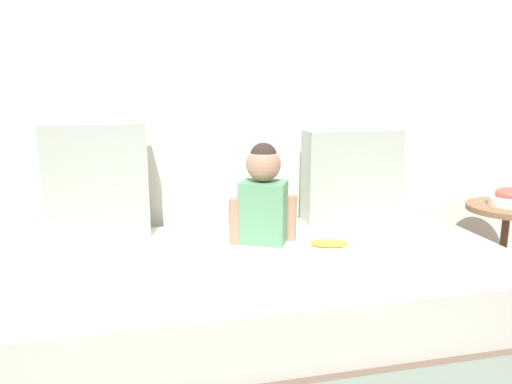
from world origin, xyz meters
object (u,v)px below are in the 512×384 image
(couch, at_px, (246,290))
(side_table, at_px, (506,224))
(throw_pillow_right, at_px, (351,176))
(banana, at_px, (329,243))
(throw_pillow_left, at_px, (97,181))
(fruit_bowl, at_px, (509,198))
(toddler, at_px, (263,194))

(couch, height_order, side_table, side_table)
(throw_pillow_right, xyz_separation_m, banana, (-0.28, -0.41, -0.22))
(throw_pillow_left, distance_m, banana, 1.11)
(throw_pillow_left, bearing_deg, banana, -22.09)
(fruit_bowl, bearing_deg, couch, -173.69)
(couch, xyz_separation_m, throw_pillow_right, (0.64, 0.32, 0.45))
(throw_pillow_right, bearing_deg, couch, -153.54)
(throw_pillow_right, relative_size, toddler, 1.11)
(couch, height_order, throw_pillow_right, throw_pillow_right)
(toddler, height_order, banana, toddler)
(throw_pillow_left, bearing_deg, side_table, -4.10)
(throw_pillow_right, bearing_deg, side_table, -10.16)
(throw_pillow_left, bearing_deg, toddler, -19.38)
(banana, relative_size, fruit_bowl, 0.84)
(throw_pillow_right, height_order, banana, throw_pillow_right)
(couch, bearing_deg, throw_pillow_right, 26.46)
(fruit_bowl, bearing_deg, throw_pillow_left, 175.90)
(couch, distance_m, side_table, 1.51)
(banana, height_order, fruit_bowl, fruit_bowl)
(throw_pillow_left, bearing_deg, fruit_bowl, -4.10)
(fruit_bowl, bearing_deg, side_table, 0.00)
(banana, height_order, side_table, side_table)
(banana, bearing_deg, throw_pillow_left, 157.91)
(side_table, xyz_separation_m, fruit_bowl, (-0.00, 0.00, 0.15))
(banana, distance_m, side_table, 1.16)
(throw_pillow_right, xyz_separation_m, toddler, (-0.54, -0.26, -0.02))
(toddler, bearing_deg, throw_pillow_right, 25.47)
(throw_pillow_right, bearing_deg, banana, -124.28)
(throw_pillow_right, xyz_separation_m, fruit_bowl, (0.85, -0.15, -0.13))
(couch, distance_m, banana, 0.44)
(throw_pillow_right, distance_m, fruit_bowl, 0.88)
(couch, height_order, banana, banana)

